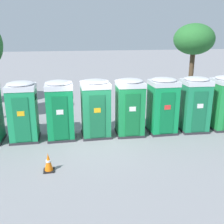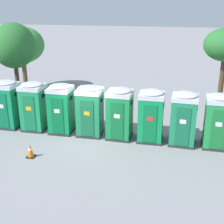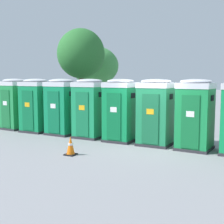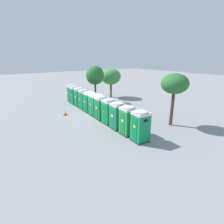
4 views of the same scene
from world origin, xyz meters
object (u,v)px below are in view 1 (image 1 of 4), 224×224
(portapotty_7, at_px, (163,105))
(street_tree_1, at_px, (194,40))
(portapotty_8, at_px, (194,104))
(portapotty_9, at_px, (224,103))
(portapotty_4, at_px, (60,110))
(portapotty_6, at_px, (130,107))
(traffic_cone, at_px, (48,162))
(portapotty_3, at_px, (23,111))
(portapotty_5, at_px, (96,108))

(portapotty_7, xyz_separation_m, street_tree_1, (3.81, 4.70, 2.72))
(portapotty_8, xyz_separation_m, street_tree_1, (2.29, 4.79, 2.72))
(portapotty_9, distance_m, street_tree_1, 5.59)
(portapotty_4, relative_size, portapotty_7, 1.00)
(portapotty_6, bearing_deg, portapotty_7, -1.71)
(portapotty_6, distance_m, traffic_cone, 4.55)
(portapotty_6, distance_m, portapotty_9, 4.57)
(portapotty_8, height_order, traffic_cone, portapotty_8)
(street_tree_1, bearing_deg, portapotty_7, -128.97)
(portapotty_7, height_order, portapotty_9, same)
(portapotty_3, xyz_separation_m, street_tree_1, (9.89, 4.42, 2.72))
(portapotty_6, relative_size, traffic_cone, 3.97)
(portapotty_4, relative_size, portapotty_9, 1.00)
(portapotty_6, bearing_deg, traffic_cone, -142.18)
(portapotty_4, xyz_separation_m, street_tree_1, (8.37, 4.52, 2.72))
(portapotty_3, height_order, portapotty_9, same)
(portapotty_3, height_order, portapotty_7, same)
(portapotty_3, xyz_separation_m, portapotty_6, (4.56, -0.24, -0.00))
(portapotty_5, height_order, portapotty_7, same)
(portapotty_4, bearing_deg, portapotty_7, -2.36)
(portapotty_5, relative_size, street_tree_1, 0.51)
(portapotty_8, bearing_deg, portapotty_5, 177.06)
(portapotty_9, bearing_deg, portapotty_5, 177.47)
(portapotty_9, distance_m, traffic_cone, 8.53)
(portapotty_8, xyz_separation_m, portapotty_9, (1.52, -0.03, 0.00))
(portapotty_5, xyz_separation_m, portapotty_9, (6.09, -0.27, 0.00))
(portapotty_3, relative_size, portapotty_4, 1.00)
(portapotty_6, bearing_deg, portapotty_9, -2.13)
(portapotty_6, height_order, portapotty_9, same)
(portapotty_9, bearing_deg, portapotty_4, 177.65)
(portapotty_5, distance_m, portapotty_8, 4.57)
(portapotty_5, xyz_separation_m, portapotty_6, (1.52, -0.10, 0.00))
(portapotty_3, relative_size, street_tree_1, 0.51)
(portapotty_6, bearing_deg, street_tree_1, 41.16)
(portapotty_7, relative_size, portapotty_8, 1.00)
(portapotty_7, bearing_deg, portapotty_3, 177.33)
(portapotty_9, height_order, street_tree_1, street_tree_1)
(portapotty_7, bearing_deg, portapotty_5, 177.28)
(portapotty_8, height_order, street_tree_1, street_tree_1)
(portapotty_6, xyz_separation_m, traffic_cone, (-3.51, -2.73, -0.97))
(portapotty_4, relative_size, portapotty_5, 1.00)
(portapotty_8, relative_size, portapotty_9, 1.00)
(portapotty_7, relative_size, traffic_cone, 3.97)
(portapotty_6, height_order, portapotty_8, same)
(portapotty_3, height_order, portapotty_5, same)
(portapotty_3, bearing_deg, portapotty_7, -2.67)
(portapotty_5, bearing_deg, portapotty_7, -2.72)
(portapotty_3, distance_m, portapotty_5, 3.05)
(portapotty_7, bearing_deg, portapotty_8, -3.38)
(portapotty_5, bearing_deg, portapotty_9, -2.53)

